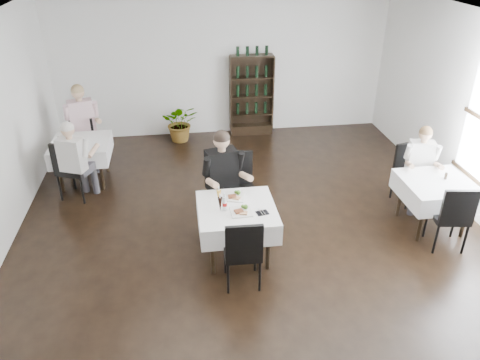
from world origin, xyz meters
The scene contains 23 objects.
room_shell centered at (0.00, 0.00, 1.50)m, with size 9.00×9.00×9.00m.
wine_shelf centered at (0.60, 4.31, 0.85)m, with size 0.90×0.28×1.75m.
main_table centered at (-0.30, 0.00, 0.62)m, with size 1.03×1.03×0.77m.
left_table centered at (-2.70, 2.50, 0.62)m, with size 0.98×0.98×0.77m.
right_table centered at (2.70, 0.30, 0.62)m, with size 0.98×0.98×0.77m.
potted_tree centered at (-0.94, 4.11, 0.41)m, with size 0.73×0.64×0.82m, color #265A1E.
main_chair_far centered at (-0.18, 0.84, 0.64)m, with size 0.54×0.54×1.12m.
main_chair_near centered at (-0.31, -0.66, 0.57)m, with size 0.47×0.47×1.00m.
left_chair_far centered at (-2.79, 3.06, 0.54)m, with size 0.49×0.49×0.95m.
left_chair_near centered at (-2.77, 1.90, 0.59)m, with size 0.62×0.62×1.04m.
right_chair_far centered at (2.70, 1.12, 0.56)m, with size 0.54×0.55×0.98m.
right_chair_near centered at (2.65, -0.27, 0.58)m, with size 0.53×0.53×1.02m.
diner_main centered at (-0.40, 0.62, 0.92)m, with size 0.66×0.70×1.59m.
diner_left_far centered at (-2.72, 3.12, 0.92)m, with size 0.66×0.70×1.58m.
diner_left_near centered at (-2.66, 1.83, 0.83)m, with size 0.63×0.66×1.42m.
diner_right_far centered at (2.73, 0.88, 0.80)m, with size 0.57×0.60×1.38m.
plate_far centered at (-0.29, 0.25, 0.79)m, with size 0.32×0.32×0.08m.
plate_near centered at (-0.25, -0.13, 0.79)m, with size 0.28×0.28×0.09m.
pilsner_dark centered at (-0.53, -0.07, 0.88)m, with size 0.06×0.06×0.26m.
pilsner_lager centered at (-0.53, 0.09, 0.88)m, with size 0.06×0.06×0.28m.
coke_bottle centered at (-0.46, -0.04, 0.87)m, with size 0.06×0.06×0.25m.
napkin_cutlery centered at (0.01, -0.19, 0.78)m, with size 0.18×0.17×0.02m.
pepper_mill centered at (2.85, 0.35, 0.82)m, with size 0.04×0.04×0.10m, color black.
Camera 1 is at (-0.99, -5.22, 4.03)m, focal length 35.00 mm.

